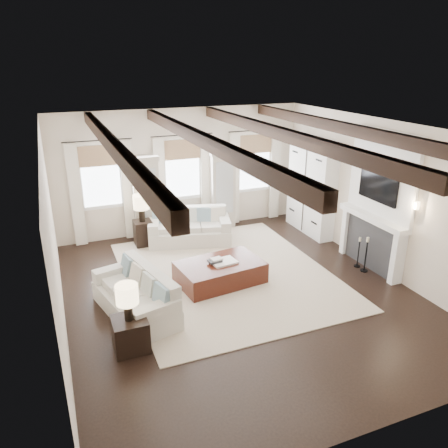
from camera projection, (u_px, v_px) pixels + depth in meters
name	position (u px, v px, depth m)	size (l,w,h in m)	color
ground	(240.00, 293.00, 8.61)	(7.50, 7.50, 0.00)	black
room_shell	(256.00, 185.00, 8.98)	(6.54, 7.54, 3.22)	silver
area_rug	(227.00, 274.00, 9.36)	(4.17, 4.96, 0.02)	#C1B199
sofa_back	(189.00, 229.00, 10.89)	(2.16, 1.40, 0.85)	beige
sofa_left	(138.00, 297.00, 7.82)	(1.32, 2.10, 0.83)	beige
ottoman	(220.00, 272.00, 8.95)	(1.69, 1.06, 0.44)	black
tray	(224.00, 262.00, 8.86)	(0.50, 0.38, 0.04)	white
book_lower	(215.00, 261.00, 8.81)	(0.26, 0.20, 0.04)	#262628
book_upper	(216.00, 259.00, 8.81)	(0.22, 0.17, 0.03)	beige
side_table_front	(130.00, 334.00, 6.87)	(0.54, 0.54, 0.54)	black
lamp_front	(127.00, 296.00, 6.63)	(0.35, 0.35, 0.60)	black
side_table_back	(143.00, 233.00, 10.70)	(0.42, 0.42, 0.64)	black
lamp_back	(141.00, 204.00, 10.43)	(0.38, 0.38, 0.66)	black
candlestick_near	(366.00, 257.00, 9.39)	(0.16, 0.16, 0.79)	black
candlestick_far	(358.00, 255.00, 9.61)	(0.14, 0.14, 0.70)	black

